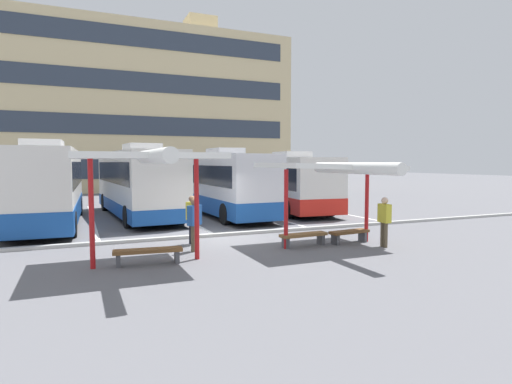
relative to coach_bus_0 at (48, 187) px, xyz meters
name	(u,v)px	position (x,y,z in m)	size (l,w,h in m)	color
ground_plane	(220,238)	(6.21, -5.95, -1.76)	(160.00, 160.00, 0.00)	slate
terminal_building	(126,112)	(6.25, 26.44, 6.46)	(33.45, 12.71, 19.16)	#D1BC8C
coach_bus_0	(48,187)	(0.00, 0.00, 0.00)	(2.96, 10.53, 3.81)	silver
coach_bus_1	(137,183)	(4.14, 1.72, 0.03)	(3.33, 10.97, 3.79)	silver
coach_bus_2	(216,184)	(8.48, 1.72, -0.10)	(2.73, 12.45, 3.62)	silver
coach_bus_3	(283,184)	(12.65, 1.55, -0.17)	(3.41, 10.81, 3.48)	silver
lane_stripe_1	(92,220)	(1.88, 1.40, -1.76)	(0.16, 14.00, 0.01)	white
lane_stripe_2	(178,215)	(6.21, 1.40, -1.76)	(0.16, 14.00, 0.01)	white
lane_stripe_3	(252,212)	(10.54, 1.40, -1.76)	(0.16, 14.00, 0.01)	white
lane_stripe_4	(316,208)	(14.87, 1.40, -1.76)	(0.16, 14.00, 0.01)	white
waiting_shelter_0	(147,159)	(3.01, -9.36, 1.22)	(3.90, 5.10, 3.21)	red
bench_0	(148,253)	(3.01, -9.20, -1.42)	(1.93, 0.61, 0.45)	brown
waiting_shelter_1	(333,168)	(9.23, -9.04, 0.90)	(4.28, 5.16, 2.87)	red
bench_1	(304,237)	(8.33, -8.65, -1.43)	(1.75, 0.52, 0.45)	brown
bench_2	(349,234)	(10.13, -8.76, -1.43)	(1.61, 0.59, 0.45)	brown
platform_kerb	(218,235)	(6.21, -5.65, -1.70)	(44.00, 0.24, 0.12)	#ADADA8
waiting_passenger_0	(195,220)	(4.68, -7.99, -0.76)	(0.53, 0.48, 1.73)	brown
waiting_passenger_1	(192,216)	(4.91, -6.79, -0.77)	(0.36, 0.54, 1.71)	black
waiting_passenger_2	(384,218)	(10.78, -9.82, -0.78)	(0.25, 0.50, 1.70)	brown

